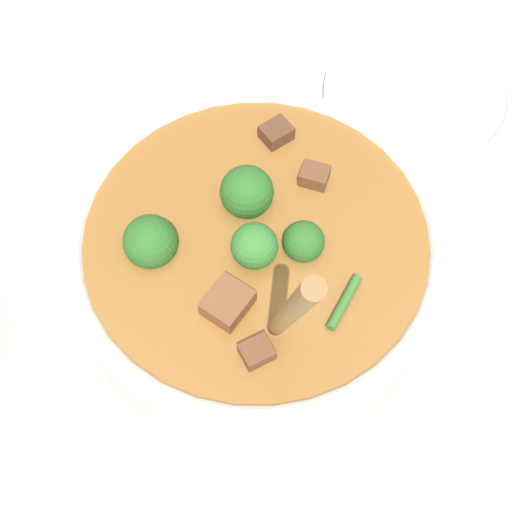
% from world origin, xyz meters
% --- Properties ---
extents(ground_plane, '(4.00, 4.00, 0.00)m').
position_xyz_m(ground_plane, '(0.00, 0.00, 0.00)').
color(ground_plane, '#ADBCAD').
extents(stew_bowl, '(0.29, 0.29, 0.29)m').
position_xyz_m(stew_bowl, '(-0.00, 0.00, 0.06)').
color(stew_bowl, white).
rests_on(stew_bowl, ground_plane).
extents(empty_plate, '(0.20, 0.20, 0.02)m').
position_xyz_m(empty_plate, '(0.12, -0.25, 0.01)').
color(empty_plate, silver).
rests_on(empty_plate, ground_plane).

